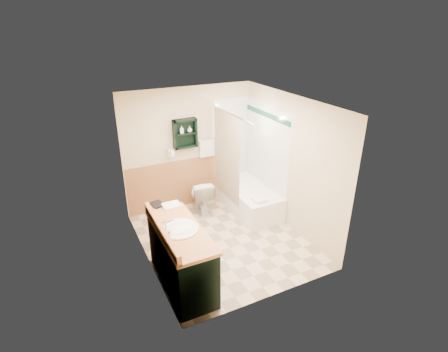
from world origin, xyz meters
TOP-DOWN VIEW (x-y plane):
  - floor at (0.00, 0.00)m, footprint 3.00×3.00m
  - back_wall at (0.00, 1.52)m, footprint 2.60×0.04m
  - left_wall at (-1.32, 0.00)m, footprint 0.04×3.00m
  - right_wall at (1.32, 0.00)m, footprint 0.04×3.00m
  - ceiling at (0.00, 0.00)m, footprint 2.60×3.00m
  - wainscot_left at (-1.29, 0.00)m, footprint 2.98×2.98m
  - wainscot_back at (0.00, 1.49)m, footprint 2.58×2.58m
  - mirror_frame at (-1.27, -0.55)m, footprint 1.30×1.30m
  - mirror_glass at (-1.27, -0.55)m, footprint 1.20×1.20m
  - tile_right at (1.28, 0.75)m, footprint 1.50×1.50m
  - tile_back at (1.03, 1.48)m, footprint 0.95×0.95m
  - tile_accent at (1.27, 0.75)m, footprint 1.50×1.50m
  - wall_shelf at (-0.10, 1.41)m, footprint 0.45×0.15m
  - hair_dryer at (-0.40, 1.43)m, footprint 0.10×0.24m
  - towel_bar at (0.35, 1.45)m, footprint 0.40×0.06m
  - curtain_rod at (0.53, 0.75)m, footprint 0.03×1.60m
  - shower_curtain at (0.53, 0.92)m, footprint 1.05×1.05m
  - vanity at (-0.99, -0.70)m, footprint 0.59×1.45m
  - bathtub at (0.93, 0.72)m, footprint 0.74×1.50m
  - toilet at (0.05, 1.09)m, footprint 0.48×0.74m
  - counter_towel at (-0.89, -0.05)m, footprint 0.26×0.21m
  - vanity_book at (-1.16, 0.08)m, footprint 0.17×0.06m
  - tub_towel at (0.81, 0.14)m, footprint 0.23×0.19m
  - soap_bottle_a at (-0.16, 1.40)m, footprint 0.09×0.15m
  - soap_bottle_b at (-0.01, 1.40)m, footprint 0.11×0.13m

SIDE VIEW (x-z plane):
  - floor at x=0.00m, z-range 0.00..0.00m
  - bathtub at x=0.93m, z-range 0.00..0.49m
  - toilet at x=0.05m, z-range 0.00..0.68m
  - vanity at x=-0.99m, z-range 0.00..0.91m
  - wainscot_left at x=-1.29m, z-range 0.00..1.00m
  - wainscot_back at x=0.00m, z-range 0.00..1.00m
  - tub_towel at x=0.81m, z-range 0.49..0.56m
  - counter_towel at x=-0.89m, z-range 0.91..0.95m
  - vanity_book at x=-1.16m, z-range 0.91..1.14m
  - tile_right at x=1.28m, z-range 0.00..2.10m
  - tile_back at x=1.03m, z-range 0.00..2.10m
  - shower_curtain at x=0.53m, z-range 0.30..2.00m
  - back_wall at x=0.00m, z-range 0.00..2.40m
  - left_wall at x=-1.32m, z-range 0.00..2.40m
  - right_wall at x=1.32m, z-range 0.00..2.40m
  - hair_dryer at x=-0.40m, z-range 1.11..1.29m
  - towel_bar at x=0.35m, z-range 1.15..1.55m
  - mirror_frame at x=-1.27m, z-range 1.00..2.00m
  - mirror_glass at x=-1.27m, z-range 1.05..1.95m
  - wall_shelf at x=-0.10m, z-range 1.27..1.83m
  - soap_bottle_a at x=-0.16m, z-range 1.56..1.63m
  - soap_bottle_b at x=-0.01m, z-range 1.56..1.66m
  - tile_accent at x=1.27m, z-range 1.85..1.95m
  - curtain_rod at x=0.53m, z-range 1.98..2.02m
  - ceiling at x=0.00m, z-range 2.40..2.44m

